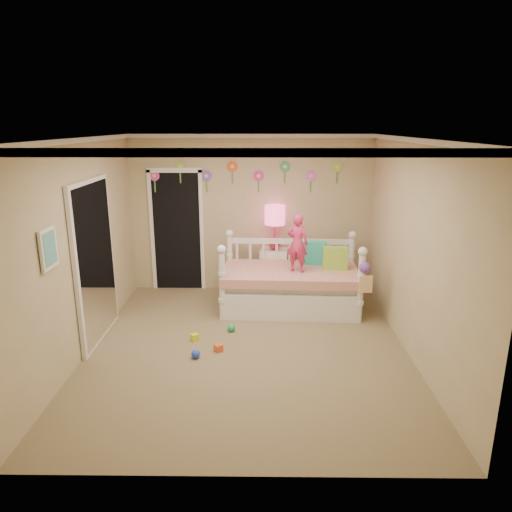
{
  "coord_description": "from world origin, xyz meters",
  "views": [
    {
      "loc": [
        0.17,
        -5.38,
        2.76
      ],
      "look_at": [
        0.1,
        0.6,
        1.05
      ],
      "focal_mm": 32.63,
      "sensor_mm": 36.0,
      "label": 1
    }
  ],
  "objects_px": {
    "child": "(297,243)",
    "nightstand": "(274,271)",
    "table_lamp": "(275,220)",
    "daybed": "(290,273)"
  },
  "relations": [
    {
      "from": "child",
      "to": "table_lamp",
      "type": "bearing_deg",
      "value": -47.65
    },
    {
      "from": "child",
      "to": "nightstand",
      "type": "distance_m",
      "value": 1.12
    },
    {
      "from": "child",
      "to": "nightstand",
      "type": "bearing_deg",
      "value": -47.65
    },
    {
      "from": "nightstand",
      "to": "table_lamp",
      "type": "distance_m",
      "value": 0.86
    },
    {
      "from": "table_lamp",
      "to": "nightstand",
      "type": "bearing_deg",
      "value": 180.0
    },
    {
      "from": "nightstand",
      "to": "daybed",
      "type": "bearing_deg",
      "value": -63.75
    },
    {
      "from": "child",
      "to": "nightstand",
      "type": "relative_size",
      "value": 1.16
    },
    {
      "from": "daybed",
      "to": "child",
      "type": "distance_m",
      "value": 0.52
    },
    {
      "from": "child",
      "to": "nightstand",
      "type": "xyz_separation_m",
      "value": [
        -0.31,
        0.82,
        -0.69
      ]
    },
    {
      "from": "child",
      "to": "table_lamp",
      "type": "distance_m",
      "value": 0.9
    }
  ]
}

